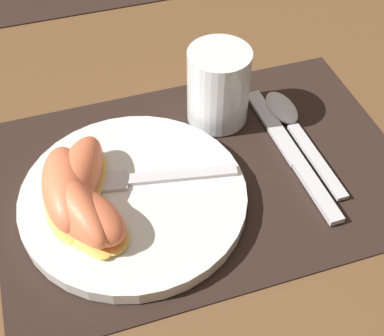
{
  "coord_description": "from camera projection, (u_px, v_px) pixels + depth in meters",
  "views": [
    {
      "loc": [
        -0.14,
        -0.38,
        0.46
      ],
      "look_at": [
        -0.02,
        -0.01,
        0.02
      ],
      "focal_mm": 50.0,
      "sensor_mm": 36.0,
      "label": 1
    }
  ],
  "objects": [
    {
      "name": "placemat",
      "position": [
        203.0,
        173.0,
        0.61
      ],
      "size": [
        0.46,
        0.32,
        0.0
      ],
      "color": "black",
      "rests_on": "ground_plane"
    },
    {
      "name": "citrus_wedge_0",
      "position": [
        77.0,
        179.0,
        0.56
      ],
      "size": [
        0.1,
        0.13,
        0.04
      ],
      "color": "#F7C656",
      "rests_on": "plate"
    },
    {
      "name": "plate",
      "position": [
        134.0,
        198.0,
        0.57
      ],
      "size": [
        0.24,
        0.24,
        0.02
      ],
      "color": "white",
      "rests_on": "placemat"
    },
    {
      "name": "citrus_wedge_2",
      "position": [
        76.0,
        206.0,
        0.53
      ],
      "size": [
        0.08,
        0.13,
        0.05
      ],
      "color": "#F7C656",
      "rests_on": "plate"
    },
    {
      "name": "citrus_wedge_1",
      "position": [
        67.0,
        190.0,
        0.54
      ],
      "size": [
        0.06,
        0.12,
        0.05
      ],
      "color": "#F7C656",
      "rests_on": "plate"
    },
    {
      "name": "juice_glass",
      "position": [
        218.0,
        90.0,
        0.64
      ],
      "size": [
        0.08,
        0.08,
        0.1
      ],
      "color": "silver",
      "rests_on": "placemat"
    },
    {
      "name": "ground_plane",
      "position": [
        203.0,
        174.0,
        0.61
      ],
      "size": [
        3.0,
        3.0,
        0.0
      ],
      "primitive_type": "plane",
      "color": "brown"
    },
    {
      "name": "spoon",
      "position": [
        290.0,
        121.0,
        0.66
      ],
      "size": [
        0.04,
        0.19,
        0.01
      ],
      "color": "silver",
      "rests_on": "placemat"
    },
    {
      "name": "fork",
      "position": [
        135.0,
        179.0,
        0.58
      ],
      "size": [
        0.19,
        0.06,
        0.0
      ],
      "color": "silver",
      "rests_on": "plate"
    },
    {
      "name": "citrus_wedge_3",
      "position": [
        88.0,
        218.0,
        0.52
      ],
      "size": [
        0.1,
        0.11,
        0.04
      ],
      "color": "#F7C656",
      "rests_on": "plate"
    },
    {
      "name": "knife",
      "position": [
        292.0,
        154.0,
        0.62
      ],
      "size": [
        0.02,
        0.22,
        0.01
      ],
      "color": "silver",
      "rests_on": "placemat"
    }
  ]
}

